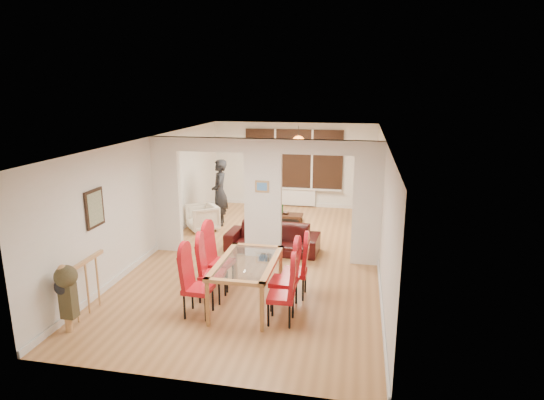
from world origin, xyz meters
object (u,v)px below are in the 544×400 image
(sofa, at_px, (272,238))
(bowl, at_px, (285,213))
(dining_chair_lb, at_px, (212,271))
(coffee_table, at_px, (285,218))
(dining_chair_la, at_px, (198,284))
(armchair, at_px, (203,218))
(dining_chair_lc, at_px, (220,259))
(dining_chair_rc, at_px, (295,268))
(dining_table, at_px, (247,283))
(dining_chair_ra, at_px, (281,292))
(person, at_px, (220,193))
(bottle, at_px, (282,209))
(dining_chair_rb, at_px, (284,277))
(television, at_px, (357,211))

(sofa, relative_size, bowl, 10.30)
(dining_chair_lb, distance_m, coffee_table, 4.97)
(dining_chair_la, relative_size, armchair, 1.48)
(dining_chair_lc, bearing_deg, coffee_table, 90.84)
(dining_chair_lb, distance_m, dining_chair_lc, 0.51)
(dining_chair_la, relative_size, sofa, 0.52)
(dining_chair_la, relative_size, dining_chair_lc, 0.96)
(sofa, bearing_deg, dining_chair_rc, -66.18)
(dining_table, height_order, dining_chair_ra, dining_chair_ra)
(dining_chair_ra, height_order, coffee_table, dining_chair_ra)
(dining_chair_la, distance_m, sofa, 3.24)
(person, bearing_deg, bowl, 93.69)
(sofa, distance_m, coffee_table, 2.35)
(dining_chair_lc, bearing_deg, bottle, 92.20)
(person, bearing_deg, dining_chair_la, -3.39)
(dining_chair_la, height_order, sofa, dining_chair_la)
(sofa, relative_size, armchair, 2.82)
(armchair, xyz_separation_m, bottle, (1.90, 1.17, 0.02))
(dining_chair_lc, relative_size, armchair, 1.53)
(dining_chair_rb, relative_size, television, 1.10)
(dining_chair_lc, distance_m, dining_chair_rb, 1.41)
(dining_chair_la, relative_size, bowl, 5.38)
(dining_chair_rc, distance_m, armchair, 4.45)
(dining_chair_la, height_order, television, dining_chair_la)
(person, height_order, television, person)
(bowl, bearing_deg, sofa, -87.60)
(dining_table, height_order, person, person)
(dining_table, bearing_deg, sofa, 91.77)
(dining_table, xyz_separation_m, bowl, (-0.18, 5.04, -0.16))
(person, relative_size, bowl, 8.80)
(dining_chair_lc, bearing_deg, dining_chair_ra, -31.29)
(dining_chair_ra, height_order, bowl, dining_chair_ra)
(person, xyz_separation_m, television, (3.64, 1.08, -0.60))
(dining_chair_rb, bearing_deg, bowl, 101.93)
(sofa, bearing_deg, dining_table, -85.26)
(dining_table, height_order, dining_chair_rb, dining_chair_rb)
(dining_chair_rb, relative_size, armchair, 1.52)
(dining_chair_lc, xyz_separation_m, person, (-1.20, 3.83, 0.33))
(armchair, bearing_deg, dining_chair_lc, -12.36)
(sofa, bearing_deg, television, 59.55)
(dining_chair_rb, bearing_deg, dining_chair_lb, -179.89)
(dining_chair_rb, distance_m, person, 5.07)
(dining_table, relative_size, dining_chair_rc, 1.61)
(sofa, bearing_deg, person, 138.53)
(dining_chair_la, height_order, dining_chair_ra, dining_chair_la)
(dining_table, height_order, sofa, dining_table)
(dining_chair_lb, xyz_separation_m, dining_chair_ra, (1.31, -0.55, -0.02))
(sofa, distance_m, person, 2.56)
(armchair, bearing_deg, person, 113.91)
(dining_chair_rb, xyz_separation_m, coffee_table, (-0.80, 4.99, -0.45))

